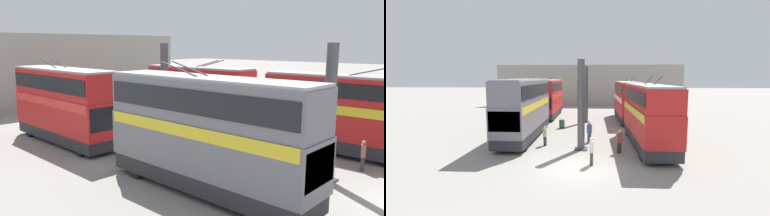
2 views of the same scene
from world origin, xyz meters
TOP-DOWN VIEW (x-y plane):
  - ground_plane at (0.00, 0.00)m, footprint 240.00×240.00m
  - depot_back_wall at (35.00, 0.00)m, footprint 0.50×36.00m
  - support_column_near at (4.25, 0.00)m, footprint 0.99×0.99m
  - support_column_far at (16.20, 0.00)m, footprint 0.99×0.99m
  - bus_left_near at (5.46, -5.27)m, footprint 10.35×2.54m
  - bus_left_far at (17.86, -5.27)m, footprint 10.13×2.54m
  - bus_right_near at (7.63, 5.27)m, footprint 10.94×2.54m
  - bus_right_far at (20.66, 5.27)m, footprint 10.19×2.54m
  - person_aisle_midway at (6.41, -0.61)m, footprint 0.30×0.45m
  - person_by_left_row at (3.44, -2.83)m, footprint 0.36×0.47m
  - person_aisle_foreground at (0.69, -0.83)m, footprint 0.43×0.26m
  - person_by_right_row at (5.17, 2.98)m, footprint 0.43×0.25m
  - oil_drum at (12.35, 2.48)m, footprint 0.62×0.62m

SIDE VIEW (x-z plane):
  - ground_plane at x=0.00m, z-range 0.00..0.00m
  - oil_drum at x=12.35m, z-range 0.00..0.94m
  - person_by_right_row at x=5.17m, z-range 0.04..1.66m
  - person_by_left_row at x=3.44m, z-range 0.05..1.75m
  - person_aisle_midway at x=6.41m, z-range 0.06..1.85m
  - person_aisle_foreground at x=0.69m, z-range 0.06..1.88m
  - bus_left_far at x=17.86m, z-range 0.04..5.62m
  - bus_left_near at x=5.46m, z-range 0.05..5.63m
  - bus_right_far at x=20.66m, z-range 0.04..5.84m
  - bus_right_near at x=7.63m, z-range 0.07..6.07m
  - support_column_near at x=4.25m, z-range -0.12..6.75m
  - support_column_far at x=16.20m, z-range -0.12..6.75m
  - depot_back_wall at x=35.00m, z-range 0.00..7.90m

